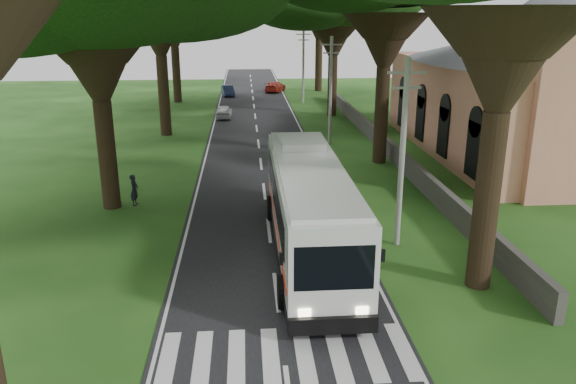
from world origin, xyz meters
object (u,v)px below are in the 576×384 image
Objects in this scene: pole_far at (303,65)px; coach_bus at (309,206)px; distant_car_b at (228,91)px; pedestrian at (134,190)px; church at (518,85)px; distant_car_a at (224,111)px; pole_mid at (331,89)px; distant_car_c at (275,86)px; pole_near at (402,151)px.

pole_far reaches higher than coach_bus.
distant_car_b is 2.23× the size of pedestrian.
church is 6.55× the size of distant_car_a.
pole_mid is 0.60× the size of coach_bus.
pedestrian is at bearing 95.21° from distant_car_c.
pole_mid is 27.89m from distant_car_b.
pedestrian is at bearing 153.24° from pole_near.
pole_far reaches higher than pedestrian.
coach_bus is 8.02× the size of pedestrian.
coach_bus reaches higher than distant_car_b.
distant_car_c is at bearing 93.00° from pole_near.
pole_near is at bearing 106.07° from distant_car_a.
distant_car_b is at bearing 100.40° from pole_near.
pole_near is (-12.36, -15.55, -0.73)m from church.
distant_car_c is 2.74× the size of pedestrian.
church is 5.31× the size of distant_car_c.
distant_car_a is (-4.55, 31.90, -1.45)m from coach_bus.
distant_car_c is (5.91, 3.11, 0.05)m from distant_car_b.
pole_near is 4.51m from coach_bus.
distant_car_a is 25.32m from pedestrian.
pole_mid is at bearing -90.00° from pole_far.
pedestrian is at bearing 140.76° from coach_bus.
distant_car_b is (-20.86, 30.78, -4.27)m from church.
pedestrian reaches higher than distant_car_b.
church is 3.00× the size of pole_near.
distant_car_b is at bearing -89.14° from distant_car_a.
pole_far is 2.18× the size of distant_car_b.
distant_car_b is at bearing 4.59° from pedestrian.
coach_bus is at bearing -119.21° from pedestrian.
pole_near is at bearing -128.50° from church.
pole_near is 49.62m from distant_car_c.
pole_mid is at bearing 79.22° from coach_bus.
pole_far is at bearing 116.82° from church.
distant_car_c is at bearing -107.15° from distant_car_a.
coach_bus reaches higher than distant_car_a.
church is at bearing -64.57° from distant_car_b.
pedestrian is (-3.85, -25.03, 0.17)m from distant_car_a.
church reaches higher than distant_car_a.
church is 37.28m from distant_car_c.
pole_near reaches higher than distant_car_c.
distant_car_b is 6.67m from distant_car_c.
distant_car_a is at bearing 1.33° from pedestrian.
coach_bus is at bearing -135.21° from church.
distant_car_a reaches higher than distant_car_b.
pedestrian is (-12.35, -13.77, -3.36)m from pole_mid.
distant_car_b is at bearing 45.67° from distant_car_c.
distant_car_a is (-20.86, 15.71, -4.25)m from church.
pole_far is (0.00, 40.00, 0.00)m from pole_near.
pole_near is 40.00m from pole_far.
coach_bus is 50.11m from distant_car_c.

